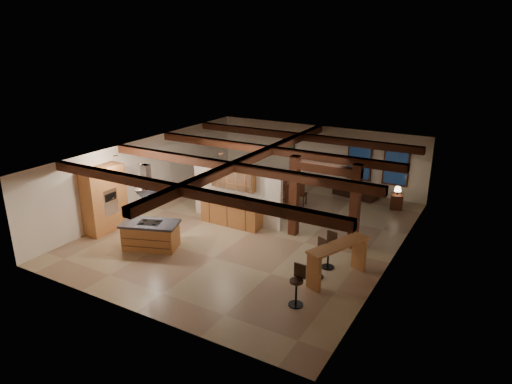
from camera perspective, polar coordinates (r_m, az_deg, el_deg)
ground at (r=16.77m, az=-0.39°, el=-4.86°), size 12.00×12.00×0.00m
room_walls at (r=16.14m, az=-0.41°, el=0.93°), size 12.00×12.00×12.00m
ceiling_beams at (r=15.86m, az=-0.42°, el=4.30°), size 10.00×12.00×0.28m
timber_posts at (r=15.54m, az=8.51°, el=-0.07°), size 2.50×0.30×2.90m
partition_wall at (r=17.25m, az=-2.43°, el=-0.25°), size 3.80×0.18×2.20m
pantry_cabinet at (r=17.28m, az=-18.40°, el=-0.87°), size 0.67×1.60×2.40m
back_counter at (r=17.16m, az=-3.10°, el=-2.59°), size 2.50×0.66×0.94m
upper_display_cabinet at (r=16.87m, az=-2.81°, el=1.97°), size 1.80×0.36×0.95m
range_hood at (r=15.22m, az=-13.38°, el=-0.72°), size 1.10×1.10×1.40m
back_windows at (r=20.49m, az=14.94°, el=3.41°), size 2.70×0.07×1.70m
framed_art at (r=21.89m, az=4.08°, el=5.53°), size 0.65×0.05×0.85m
recessed_cans at (r=15.78m, az=-12.01°, el=4.21°), size 3.16×2.46×0.03m
kitchen_island at (r=15.71m, az=-13.02°, el=-5.25°), size 2.09×1.57×0.93m
dining_table at (r=18.81m, az=2.64°, el=-1.15°), size 1.88×1.22×0.62m
sofa at (r=20.63m, az=12.35°, el=0.19°), size 2.06×1.14×0.57m
microwave at (r=16.97m, az=-3.18°, el=-0.78°), size 0.45×0.36×0.22m
bar_counter at (r=13.51m, az=10.19°, el=-7.82°), size 1.30×2.18×1.12m
side_table at (r=19.63m, az=17.16°, el=-1.16°), size 0.59×0.59×0.61m
table_lamp at (r=19.46m, az=17.31°, el=0.34°), size 0.29×0.29×0.34m
bar_stool_a at (r=12.25m, az=5.16°, el=-11.52°), size 0.40×0.40×1.15m
bar_stool_b at (r=13.60m, az=7.81°, el=-8.19°), size 0.46×0.47×1.20m
bar_stool_c at (r=14.20m, az=9.14°, el=-7.15°), size 0.40×0.42×1.15m
dining_chairs at (r=18.69m, az=2.65°, el=-0.13°), size 2.18×2.18×1.31m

